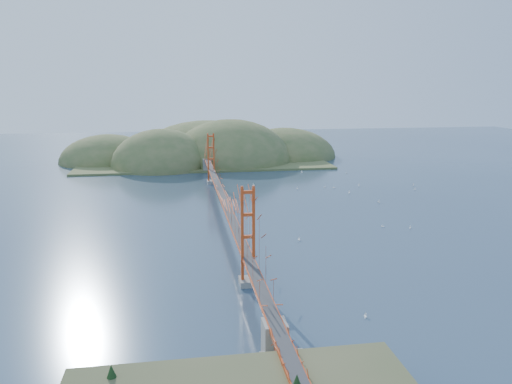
{
  "coord_description": "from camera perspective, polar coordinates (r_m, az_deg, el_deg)",
  "views": [
    {
      "loc": [
        -7.6,
        -83.74,
        22.95
      ],
      "look_at": [
        5.7,
        0.0,
        4.29
      ],
      "focal_mm": 35.0,
      "sensor_mm": 36.0,
      "label": 1
    }
  ],
  "objects": [
    {
      "name": "sailboat_extra_0",
      "position": [
        115.68,
        11.69,
        0.78
      ],
      "size": [
        0.5,
        0.58,
        0.67
      ],
      "color": "white",
      "rests_on": "ground"
    },
    {
      "name": "sailboat_4",
      "position": [
        107.51,
        10.6,
        -0.05
      ],
      "size": [
        0.61,
        0.65,
        0.73
      ],
      "color": "white",
      "rests_on": "ground"
    },
    {
      "name": "sailboat_14",
      "position": [
        84.18,
        17.21,
        -3.89
      ],
      "size": [
        0.52,
        0.52,
        0.58
      ],
      "color": "white",
      "rests_on": "ground"
    },
    {
      "name": "sailboat_15",
      "position": [
        130.49,
        5.25,
        2.3
      ],
      "size": [
        0.59,
        0.62,
        0.7
      ],
      "color": "white",
      "rests_on": "ground"
    },
    {
      "name": "ground",
      "position": [
        87.16,
        -3.71,
        -2.88
      ],
      "size": [
        320.0,
        320.0,
        0.0
      ],
      "primitive_type": "plane",
      "color": "#2C4159",
      "rests_on": "ground"
    },
    {
      "name": "sailboat_extra_1",
      "position": [
        110.25,
        4.73,
        0.43
      ],
      "size": [
        0.52,
        0.58,
        0.65
      ],
      "color": "white",
      "rests_on": "ground"
    },
    {
      "name": "sailboat_8",
      "position": [
        114.41,
        17.69,
        0.32
      ],
      "size": [
        0.65,
        0.65,
        0.68
      ],
      "color": "white",
      "rests_on": "ground"
    },
    {
      "name": "sailboat_16",
      "position": [
        112.41,
        7.88,
        0.58
      ],
      "size": [
        0.53,
        0.5,
        0.6
      ],
      "color": "white",
      "rests_on": "ground"
    },
    {
      "name": "sailboat_12",
      "position": [
        113.65,
        -0.3,
        0.83
      ],
      "size": [
        0.53,
        0.43,
        0.62
      ],
      "color": "white",
      "rests_on": "ground"
    },
    {
      "name": "sailboat_7",
      "position": [
        112.28,
        8.87,
        0.54
      ],
      "size": [
        0.61,
        0.61,
        0.65
      ],
      "color": "white",
      "rests_on": "ground"
    },
    {
      "name": "promontory",
      "position": [
        42.67,
        2.82,
        -19.96
      ],
      "size": [
        9.0,
        6.0,
        0.24
      ],
      "primitive_type": "cube",
      "color": "#59544C",
      "rests_on": "ground"
    },
    {
      "name": "sailboat_10",
      "position": [
        52.52,
        12.41,
        -13.64
      ],
      "size": [
        0.46,
        0.53,
        0.6
      ],
      "color": "white",
      "rests_on": "ground"
    },
    {
      "name": "fort",
      "position": [
        43.03,
        3.18,
        -18.8
      ],
      "size": [
        3.7,
        2.3,
        1.75
      ],
      "color": "brown",
      "rests_on": "ground"
    },
    {
      "name": "far_headlands",
      "position": [
        154.28,
        -5.29,
        3.8
      ],
      "size": [
        84.0,
        58.0,
        25.0
      ],
      "color": "olive",
      "rests_on": "ground"
    },
    {
      "name": "sailboat_0",
      "position": [
        74.76,
        4.95,
        -5.39
      ],
      "size": [
        0.5,
        0.6,
        0.7
      ],
      "color": "white",
      "rests_on": "ground"
    },
    {
      "name": "sailboat_17",
      "position": [
        130.6,
        10.3,
        2.16
      ],
      "size": [
        0.65,
        0.59,
        0.73
      ],
      "color": "white",
      "rests_on": "ground"
    },
    {
      "name": "sailboat_6",
      "position": [
        83.81,
        14.27,
        -3.78
      ],
      "size": [
        0.58,
        0.58,
        0.61
      ],
      "color": "white",
      "rests_on": "ground"
    },
    {
      "name": "sailboat_1",
      "position": [
        100.41,
        13.86,
        -1.08
      ],
      "size": [
        0.6,
        0.65,
        0.73
      ],
      "color": "white",
      "rests_on": "ground"
    },
    {
      "name": "bridge",
      "position": [
        85.76,
        -3.79,
        1.67
      ],
      "size": [
        2.2,
        94.4,
        12.0
      ],
      "color": "gray",
      "rests_on": "ground"
    },
    {
      "name": "approach_viaduct",
      "position": [
        38.56,
        3.96,
        -19.57
      ],
      "size": [
        1.4,
        12.0,
        3.38
      ],
      "color": "#AB3613",
      "rests_on": "ground"
    },
    {
      "name": "sailboat_9",
      "position": [
        119.17,
        17.54,
        0.8
      ],
      "size": [
        0.63,
        0.63,
        0.67
      ],
      "color": "white",
      "rests_on": "ground"
    }
  ]
}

